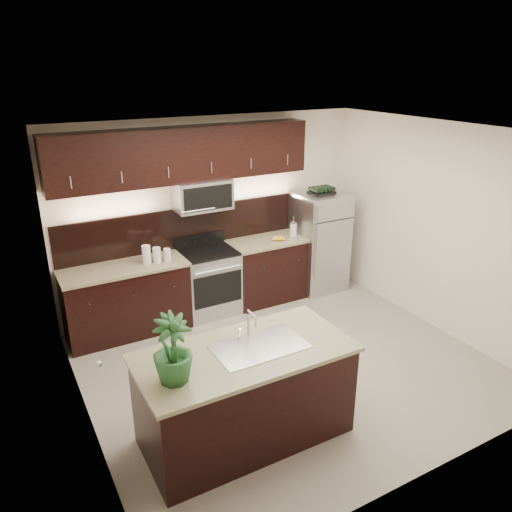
% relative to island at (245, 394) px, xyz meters
% --- Properties ---
extents(ground, '(4.50, 4.50, 0.00)m').
position_rel_island_xyz_m(ground, '(0.99, 0.81, -0.47)').
color(ground, gray).
rests_on(ground, ground).
extents(room_walls, '(4.52, 4.02, 2.71)m').
position_rel_island_xyz_m(room_walls, '(0.88, 0.77, 1.22)').
color(room_walls, silver).
rests_on(room_walls, ground).
extents(counter_run, '(3.51, 0.65, 0.94)m').
position_rel_island_xyz_m(counter_run, '(0.54, 2.50, -0.00)').
color(counter_run, black).
rests_on(counter_run, ground).
extents(upper_fixtures, '(3.49, 0.40, 1.66)m').
position_rel_island_xyz_m(upper_fixtures, '(0.56, 2.65, 1.67)').
color(upper_fixtures, black).
rests_on(upper_fixtures, counter_run).
extents(island, '(1.96, 0.96, 0.94)m').
position_rel_island_xyz_m(island, '(0.00, 0.00, 0.00)').
color(island, black).
rests_on(island, ground).
extents(sink_faucet, '(0.84, 0.50, 0.28)m').
position_rel_island_xyz_m(sink_faucet, '(0.15, 0.01, 0.48)').
color(sink_faucet, silver).
rests_on(sink_faucet, island).
extents(refrigerator, '(0.74, 0.67, 1.53)m').
position_rel_island_xyz_m(refrigerator, '(2.58, 2.44, 0.30)').
color(refrigerator, '#B2B2B7').
rests_on(refrigerator, ground).
extents(wine_rack, '(0.38, 0.23, 0.09)m').
position_rel_island_xyz_m(wine_rack, '(2.58, 2.44, 1.11)').
color(wine_rack, black).
rests_on(wine_rack, refrigerator).
extents(plant, '(0.40, 0.40, 0.58)m').
position_rel_island_xyz_m(plant, '(-0.71, -0.12, 0.76)').
color(plant, '#1E4C21').
rests_on(plant, island).
extents(canisters, '(0.36, 0.15, 0.24)m').
position_rel_island_xyz_m(canisters, '(-0.03, 2.43, 0.57)').
color(canisters, silver).
rests_on(canisters, counter_run).
extents(french_press, '(0.10, 0.10, 0.30)m').
position_rel_island_xyz_m(french_press, '(2.11, 2.45, 0.58)').
color(french_press, silver).
rests_on(french_press, counter_run).
extents(bananas, '(0.24, 0.22, 0.06)m').
position_rel_island_xyz_m(bananas, '(1.76, 2.42, 0.50)').
color(bananas, gold).
rests_on(bananas, counter_run).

